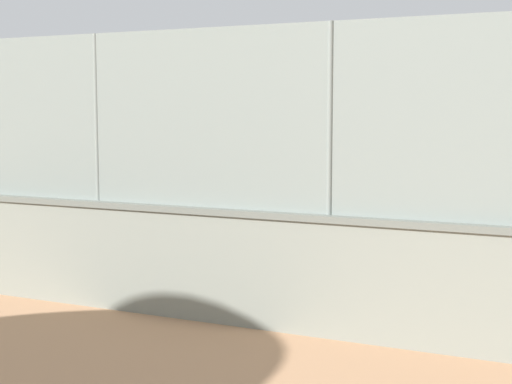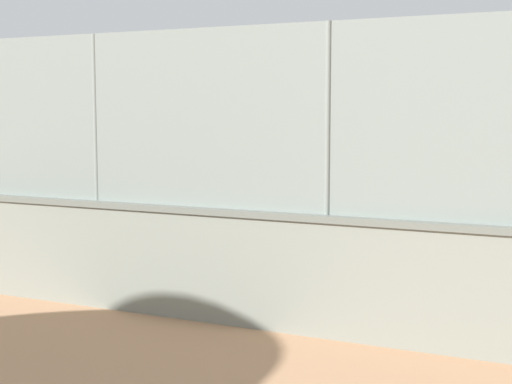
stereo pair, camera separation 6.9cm
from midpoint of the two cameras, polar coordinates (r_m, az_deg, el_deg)
ground_plane at (r=21.72m, az=14.00°, el=-1.12°), size 260.00×260.00×0.00m
perimeter_wall at (r=9.73m, az=-4.01°, el=-5.34°), size 30.56×0.46×1.46m
fence_panel_on_wall at (r=9.54m, az=-4.09°, el=5.55°), size 30.01×0.18×2.24m
player_near_wall_returning at (r=14.37m, az=2.60°, el=-0.78°), size 0.98×0.84×1.60m
player_crossing_court at (r=18.02m, az=0.53°, el=0.32°), size 0.99×0.79×1.45m
sports_ball at (r=13.50m, az=-0.86°, el=-4.88°), size 0.18×0.18×0.18m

